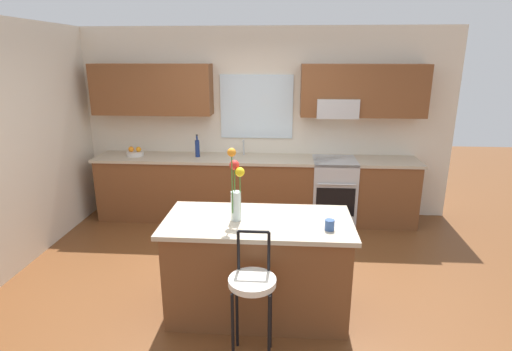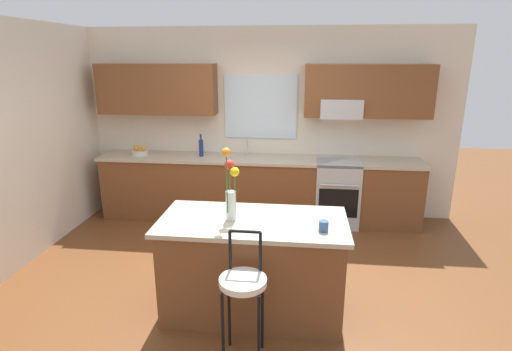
{
  "view_description": "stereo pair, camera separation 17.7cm",
  "coord_description": "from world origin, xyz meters",
  "px_view_note": "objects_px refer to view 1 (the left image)",
  "views": [
    {
      "loc": [
        0.41,
        -3.83,
        2.3
      ],
      "look_at": [
        0.1,
        0.55,
        1.0
      ],
      "focal_mm": 28.35,
      "sensor_mm": 36.0,
      "label": 1
    },
    {
      "loc": [
        0.58,
        -3.81,
        2.3
      ],
      "look_at": [
        0.1,
        0.55,
        1.0
      ],
      "focal_mm": 28.35,
      "sensor_mm": 36.0,
      "label": 2
    }
  ],
  "objects_px": {
    "mug_ceramic": "(330,225)",
    "flower_vase": "(236,189)",
    "bottle_olive_oil": "(197,148)",
    "kitchen_island": "(258,266)",
    "oven_range": "(333,191)",
    "bar_stool_near": "(252,287)",
    "fruit_bowl_oranges": "(135,153)"
  },
  "relations": [
    {
      "from": "mug_ceramic",
      "to": "flower_vase",
      "type": "bearing_deg",
      "value": 168.7
    },
    {
      "from": "bottle_olive_oil",
      "to": "kitchen_island",
      "type": "bearing_deg",
      "value": -65.7
    },
    {
      "from": "mug_ceramic",
      "to": "bottle_olive_oil",
      "type": "height_order",
      "value": "bottle_olive_oil"
    },
    {
      "from": "oven_range",
      "to": "bar_stool_near",
      "type": "distance_m",
      "value": 2.99
    },
    {
      "from": "flower_vase",
      "to": "fruit_bowl_oranges",
      "type": "xyz_separation_m",
      "value": [
        -1.74,
        2.26,
        -0.25
      ]
    },
    {
      "from": "fruit_bowl_oranges",
      "to": "bottle_olive_oil",
      "type": "bearing_deg",
      "value": 0.0
    },
    {
      "from": "bottle_olive_oil",
      "to": "mug_ceramic",
      "type": "bearing_deg",
      "value": -56.24
    },
    {
      "from": "oven_range",
      "to": "bar_stool_near",
      "type": "relative_size",
      "value": 0.88
    },
    {
      "from": "kitchen_island",
      "to": "fruit_bowl_oranges",
      "type": "relative_size",
      "value": 6.9
    },
    {
      "from": "mug_ceramic",
      "to": "fruit_bowl_oranges",
      "type": "height_order",
      "value": "fruit_bowl_oranges"
    },
    {
      "from": "oven_range",
      "to": "flower_vase",
      "type": "bearing_deg",
      "value": -116.49
    },
    {
      "from": "oven_range",
      "to": "mug_ceramic",
      "type": "height_order",
      "value": "mug_ceramic"
    },
    {
      "from": "kitchen_island",
      "to": "mug_ceramic",
      "type": "distance_m",
      "value": 0.81
    },
    {
      "from": "kitchen_island",
      "to": "bottle_olive_oil",
      "type": "relative_size",
      "value": 5.17
    },
    {
      "from": "bar_stool_near",
      "to": "fruit_bowl_oranges",
      "type": "height_order",
      "value": "fruit_bowl_oranges"
    },
    {
      "from": "flower_vase",
      "to": "fruit_bowl_oranges",
      "type": "bearing_deg",
      "value": 127.52
    },
    {
      "from": "oven_range",
      "to": "fruit_bowl_oranges",
      "type": "distance_m",
      "value": 2.89
    },
    {
      "from": "mug_ceramic",
      "to": "oven_range",
      "type": "bearing_deg",
      "value": 82.39
    },
    {
      "from": "flower_vase",
      "to": "fruit_bowl_oranges",
      "type": "height_order",
      "value": "flower_vase"
    },
    {
      "from": "oven_range",
      "to": "bottle_olive_oil",
      "type": "distance_m",
      "value": 2.02
    },
    {
      "from": "mug_ceramic",
      "to": "bottle_olive_oil",
      "type": "xyz_separation_m",
      "value": [
        -1.62,
        2.42,
        0.08
      ]
    },
    {
      "from": "oven_range",
      "to": "bottle_olive_oil",
      "type": "xyz_separation_m",
      "value": [
        -1.94,
        0.02,
        0.59
      ]
    },
    {
      "from": "flower_vase",
      "to": "bottle_olive_oil",
      "type": "xyz_separation_m",
      "value": [
        -0.82,
        2.26,
        -0.16
      ]
    },
    {
      "from": "kitchen_island",
      "to": "flower_vase",
      "type": "distance_m",
      "value": 0.77
    },
    {
      "from": "kitchen_island",
      "to": "bottle_olive_oil",
      "type": "height_order",
      "value": "bottle_olive_oil"
    },
    {
      "from": "mug_ceramic",
      "to": "kitchen_island",
      "type": "bearing_deg",
      "value": 163.74
    },
    {
      "from": "kitchen_island",
      "to": "fruit_bowl_oranges",
      "type": "bearing_deg",
      "value": 130.65
    },
    {
      "from": "oven_range",
      "to": "flower_vase",
      "type": "distance_m",
      "value": 2.61
    },
    {
      "from": "kitchen_island",
      "to": "bottle_olive_oil",
      "type": "distance_m",
      "value": 2.53
    },
    {
      "from": "oven_range",
      "to": "kitchen_island",
      "type": "height_order",
      "value": "same"
    },
    {
      "from": "mug_ceramic",
      "to": "bottle_olive_oil",
      "type": "bearing_deg",
      "value": 123.76
    },
    {
      "from": "fruit_bowl_oranges",
      "to": "bottle_olive_oil",
      "type": "relative_size",
      "value": 0.75
    }
  ]
}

